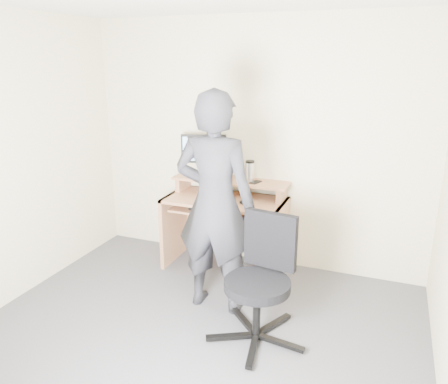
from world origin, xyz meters
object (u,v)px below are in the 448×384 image
Objects in this scene: office_chair at (262,275)px; desk at (228,215)px; monitor at (204,151)px; person at (215,204)px.

desk is at bearing 130.82° from office_chair.
monitor is at bearing 138.58° from office_chair.
desk is 1.27m from office_chair.
office_chair is at bearing -57.52° from desk.
desk is at bearing -77.48° from person.
monitor is 0.47× the size of office_chair.
person is (-0.50, 0.28, 0.42)m from office_chair.
office_chair is (0.99, -1.17, -0.65)m from monitor.
office_chair is at bearing 150.17° from person.
monitor is 1.04m from person.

